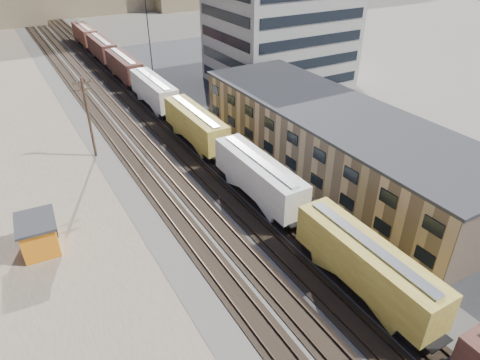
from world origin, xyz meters
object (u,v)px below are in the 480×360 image
maintenance_shed (39,234)px  parked_car_blue (253,81)px  utility_pole_north (88,116)px  freight_train (173,106)px

maintenance_shed → parked_car_blue: bearing=35.8°
utility_pole_north → maintenance_shed: (-8.64, -15.62, -3.71)m
utility_pole_north → maintenance_shed: utility_pole_north is taller
freight_train → maintenance_shed: 28.93m
parked_car_blue → utility_pole_north: bearing=-172.8°
freight_train → maintenance_shed: size_ratio=27.01×
utility_pole_north → parked_car_blue: bearing=22.7°
utility_pole_north → maintenance_shed: 18.23m
freight_train → utility_pole_north: 13.27m
maintenance_shed → utility_pole_north: bearing=61.0°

